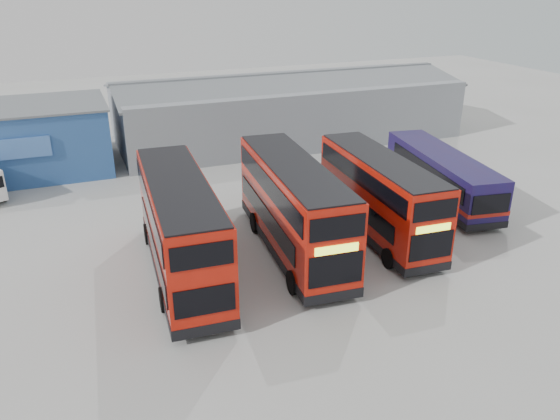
% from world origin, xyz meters
% --- Properties ---
extents(ground_plane, '(120.00, 120.00, 0.00)m').
position_xyz_m(ground_plane, '(0.00, 0.00, 0.00)').
color(ground_plane, gray).
rests_on(ground_plane, ground).
extents(office_block, '(12.30, 8.32, 5.12)m').
position_xyz_m(office_block, '(-14.00, 17.99, 2.58)').
color(office_block, navy).
rests_on(office_block, ground).
extents(maintenance_shed, '(30.50, 12.00, 5.89)m').
position_xyz_m(maintenance_shed, '(8.00, 20.00, 2.60)').
color(maintenance_shed, gray).
rests_on(maintenance_shed, ground).
extents(double_decker_left, '(3.56, 11.94, 4.98)m').
position_xyz_m(double_decker_left, '(-6.39, -1.76, 2.48)').
color(double_decker_left, '#B9170A').
rests_on(double_decker_left, ground).
extents(double_decker_centre, '(3.77, 11.99, 4.99)m').
position_xyz_m(double_decker_centre, '(-0.35, -1.46, 2.49)').
color(double_decker_centre, '#B9170A').
rests_on(double_decker_centre, ground).
extents(double_decker_right, '(3.31, 11.07, 4.62)m').
position_xyz_m(double_decker_right, '(4.95, -1.28, 2.30)').
color(double_decker_right, '#B9170A').
rests_on(double_decker_right, ground).
extents(single_decker_blue, '(4.49, 11.93, 3.16)m').
position_xyz_m(single_decker_blue, '(11.68, 1.95, 1.57)').
color(single_decker_blue, '#110E3F').
rests_on(single_decker_blue, ground).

